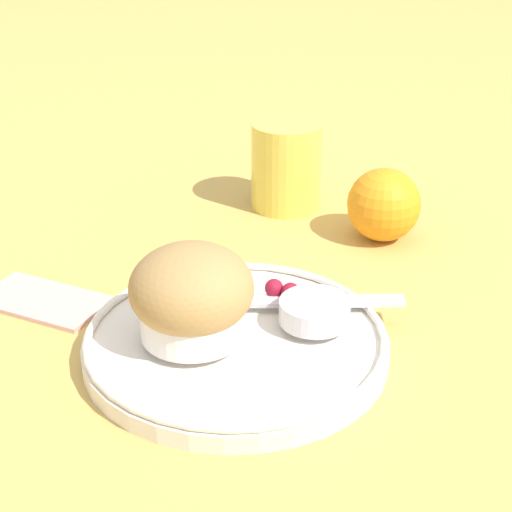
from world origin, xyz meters
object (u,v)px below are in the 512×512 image
muffin (192,296)px  juice_glass (286,165)px  butter_knife (289,301)px  orange_fruit (384,205)px

muffin → juice_glass: bearing=99.7°
muffin → butter_knife: (0.05, 0.07, -0.03)m
butter_knife → orange_fruit: 0.18m
muffin → orange_fruit: muffin is taller
orange_fruit → muffin: bearing=-104.2°
muffin → orange_fruit: size_ratio=1.30×
orange_fruit → juice_glass: juice_glass is taller
orange_fruit → butter_knife: bearing=-95.8°
muffin → juice_glass: 0.29m
butter_knife → juice_glass: juice_glass is taller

